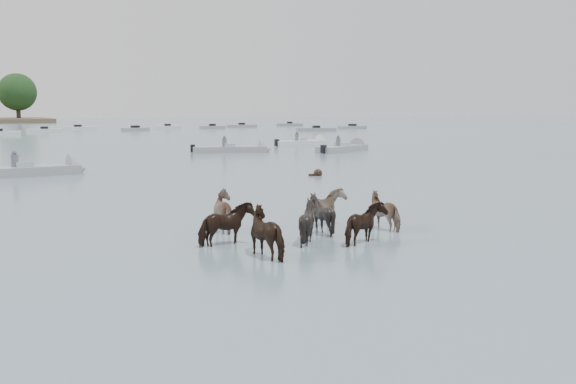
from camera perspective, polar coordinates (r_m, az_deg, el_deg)
name	(u,v)px	position (r m, az deg, el deg)	size (l,w,h in m)	color
ground	(322,229)	(17.73, 3.17, -3.43)	(400.00, 400.00, 0.00)	slate
pony_herd	(301,220)	(16.49, 1.24, -2.55)	(6.43, 4.91, 1.27)	black
swimming_pony	(317,174)	(31.65, 2.70, 1.70)	(0.72, 0.44, 0.44)	black
motorboat_b	(40,171)	(34.44, -21.85, 1.85)	(6.05, 2.15, 1.92)	gray
motorboat_c	(240,150)	(48.36, -4.47, 3.92)	(6.28, 3.35, 1.92)	gray
motorboat_d	(348,148)	(50.00, 5.52, 4.04)	(5.96, 3.94, 1.92)	gray
motorboat_e	(308,143)	(57.19, 1.85, 4.53)	(5.48, 1.69, 1.92)	silver
distant_flotilla	(30,131)	(94.87, -22.66, 5.24)	(103.49, 29.92, 0.93)	gray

